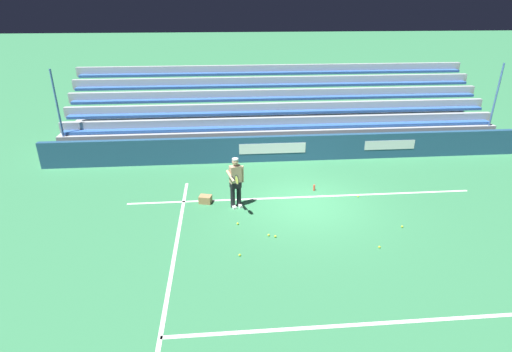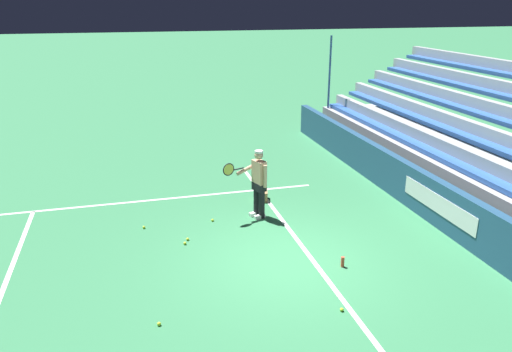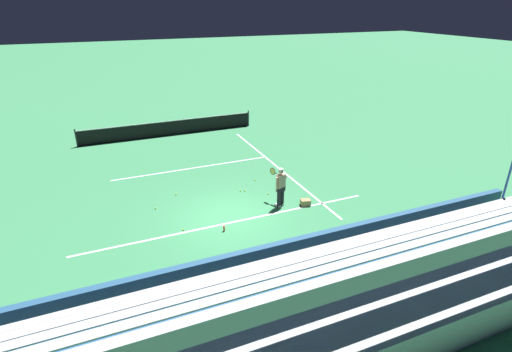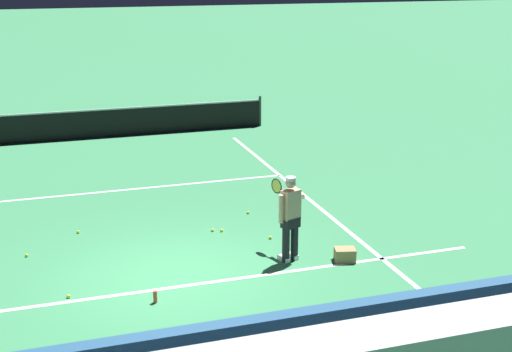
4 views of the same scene
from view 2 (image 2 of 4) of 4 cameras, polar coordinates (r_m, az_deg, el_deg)
ground_plane at (r=10.50m, az=3.72°, el=-9.68°), size 160.00×160.00×0.00m
court_baseline_white at (r=10.65m, az=6.30°, el=-9.29°), size 12.00×0.10×0.01m
court_sideline_white at (r=13.80m, az=-17.98°, el=-3.24°), size 0.10×12.00×0.01m
back_wall_sponsor_board at (r=12.05m, az=22.27°, el=-4.30°), size 20.20×0.25×1.10m
tennis_player at (r=12.16m, az=0.24°, el=-0.79°), size 0.58×1.07×1.71m
ball_box_cardboard at (r=13.45m, az=0.67°, el=-2.24°), size 0.46×0.39×0.26m
tennis_ball_far_right at (r=12.14m, az=-12.69°, el=-5.74°), size 0.07×0.07×0.07m
tennis_ball_on_baseline at (r=8.78m, az=-11.02°, el=-16.26°), size 0.07×0.07×0.07m
tennis_ball_by_box at (r=11.23m, az=-8.13°, el=-7.62°), size 0.07×0.07×0.07m
tennis_ball_near_player at (r=12.27m, az=-4.99°, el=-5.05°), size 0.07×0.07×0.07m
tennis_ball_toward_net at (r=9.09m, az=9.77°, el=-14.82°), size 0.07×0.07×0.07m
tennis_ball_stray_back at (r=11.40m, az=-7.82°, el=-7.16°), size 0.07×0.07×0.07m
water_bottle at (r=10.38m, az=9.87°, el=-9.65°), size 0.07×0.07×0.22m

